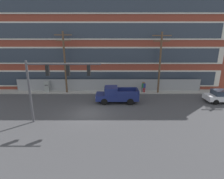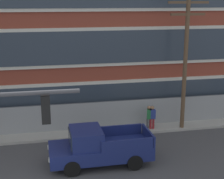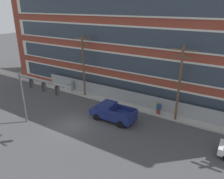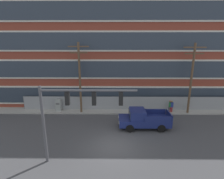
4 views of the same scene
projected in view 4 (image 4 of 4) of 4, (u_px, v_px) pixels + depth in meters
ground_plane at (113, 146)px, 14.87m from camera, size 160.00×160.00×0.00m
sidewalk_building_side at (114, 111)px, 22.47m from camera, size 80.00×2.00×0.16m
brick_mill_building at (115, 53)px, 25.51m from camera, size 41.16×8.59×14.12m
chain_link_fence at (129, 103)px, 22.54m from camera, size 27.45×0.06×1.91m
traffic_signal_mast at (73, 108)px, 11.88m from camera, size 6.57×0.43×5.75m
pickup_truck_navy at (143, 119)px, 17.95m from camera, size 5.26×2.22×1.97m
utility_pole_near_corner at (80, 76)px, 20.79m from camera, size 2.38×0.26×8.65m
utility_pole_midblock at (192, 76)px, 20.50m from camera, size 2.56×0.26×8.56m
electrical_cabinet at (59, 106)px, 22.09m from camera, size 0.66×0.53×1.68m
pedestrian_near_cabinet at (170, 106)px, 21.68m from camera, size 0.36×0.46×1.69m
pedestrian_by_fence at (171, 106)px, 21.62m from camera, size 0.42×0.28×1.69m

